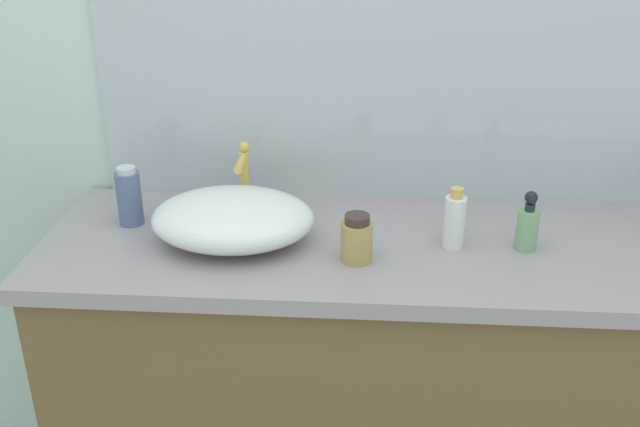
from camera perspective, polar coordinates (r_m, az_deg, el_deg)
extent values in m
cube|color=silver|center=(1.90, 4.02, 13.19)|extent=(6.00, 0.06, 2.60)
cube|color=brown|center=(1.99, 6.11, -14.36)|extent=(1.70, 0.52, 0.86)
cube|color=gray|center=(1.75, 6.77, -2.89)|extent=(1.74, 0.56, 0.04)
cube|color=#B2BCC6|center=(1.86, 7.19, 14.68)|extent=(1.60, 0.01, 0.93)
ellipsoid|color=white|center=(1.72, -6.81, -0.40)|extent=(0.39, 0.31, 0.12)
cylinder|color=#DFB24E|center=(1.88, -5.85, 2.50)|extent=(0.02, 0.02, 0.16)
cylinder|color=#DFB24E|center=(1.81, -6.19, 3.93)|extent=(0.02, 0.09, 0.02)
sphere|color=#DFB24E|center=(1.86, -5.90, 5.24)|extent=(0.03, 0.03, 0.03)
cylinder|color=#7EA879|center=(1.74, 16.07, -1.25)|extent=(0.05, 0.05, 0.10)
cylinder|color=#1D2729|center=(1.72, 16.29, 0.49)|extent=(0.02, 0.02, 0.02)
sphere|color=black|center=(1.71, 16.39, 1.22)|extent=(0.03, 0.03, 0.03)
cylinder|color=#221D2B|center=(1.70, 16.46, 1.07)|extent=(0.01, 0.02, 0.01)
cylinder|color=white|center=(1.71, 10.63, -0.68)|extent=(0.05, 0.05, 0.12)
cylinder|color=gold|center=(1.68, 10.82, 1.60)|extent=(0.03, 0.03, 0.02)
cylinder|color=slate|center=(1.86, -14.72, 1.16)|extent=(0.06, 0.06, 0.14)
cylinder|color=silver|center=(1.83, -14.97, 3.32)|extent=(0.05, 0.05, 0.01)
cylinder|color=tan|center=(1.63, 2.99, -2.24)|extent=(0.07, 0.07, 0.09)
cylinder|color=#3A2E29|center=(1.61, 3.03, -0.46)|extent=(0.06, 0.06, 0.02)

